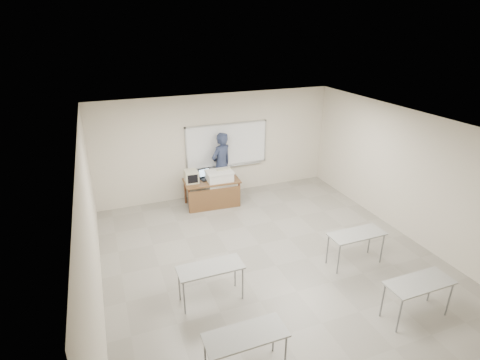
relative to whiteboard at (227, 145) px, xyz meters
name	(u,v)px	position (x,y,z in m)	size (l,w,h in m)	color
floor	(276,266)	(-0.30, -3.97, -1.49)	(7.00, 8.00, 0.01)	gray
whiteboard	(227,145)	(0.00, 0.00, 0.00)	(2.48, 0.10, 1.31)	white
student_desks	(312,277)	(-0.30, -5.32, -0.81)	(4.40, 2.20, 0.73)	gray
instructor_desk	(213,188)	(-0.70, -0.78, -0.92)	(1.52, 0.76, 0.75)	brown
podium	(220,188)	(-0.50, -0.77, -0.96)	(0.73, 0.53, 1.03)	beige
crt_monitor	(191,176)	(-1.25, -0.59, -0.57)	(0.36, 0.41, 0.34)	#B5B195
laptop	(206,177)	(-0.80, -0.51, -0.67)	(0.36, 0.34, 0.27)	black
mouse	(222,181)	(-0.47, -0.87, -0.71)	(0.09, 0.06, 0.03)	#ADAFB4
keyboard	(224,169)	(-0.35, -0.69, -0.44)	(0.40, 0.13, 0.02)	#B5B195
presenter	(221,165)	(-0.25, -0.18, -0.51)	(0.71, 0.47, 1.94)	black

